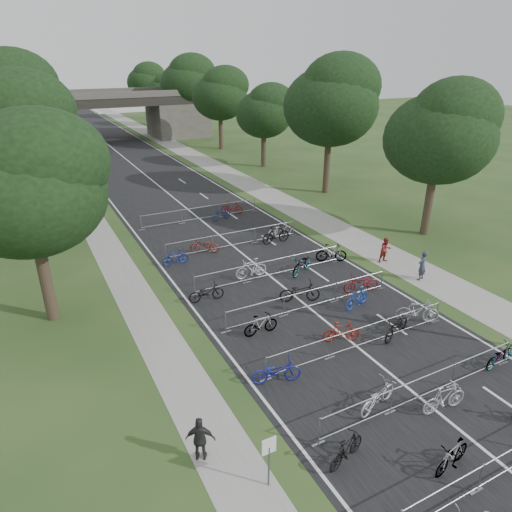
{
  "coord_description": "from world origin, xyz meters",
  "views": [
    {
      "loc": [
        -11.55,
        -5.33,
        11.67
      ],
      "look_at": [
        -0.54,
        15.83,
        1.1
      ],
      "focal_mm": 32.0,
      "sensor_mm": 36.0,
      "label": 1
    }
  ],
  "objects": [
    {
      "name": "ground",
      "position": [
        0.0,
        0.0,
        0.0
      ],
      "size": [
        200.0,
        200.0,
        0.0
      ],
      "primitive_type": "plane",
      "color": "#26441D",
      "rests_on": "ground"
    },
    {
      "name": "road",
      "position": [
        0.0,
        50.0,
        0.01
      ],
      "size": [
        11.0,
        140.0,
        0.01
      ],
      "primitive_type": "cube",
      "color": "black",
      "rests_on": "ground"
    },
    {
      "name": "sidewalk_right",
      "position": [
        8.0,
        50.0,
        0.01
      ],
      "size": [
        3.0,
        140.0,
        0.01
      ],
      "primitive_type": "cube",
      "color": "gray",
      "rests_on": "ground"
    },
    {
      "name": "sidewalk_left",
      "position": [
        -7.5,
        50.0,
        0.01
      ],
      "size": [
        2.0,
        140.0,
        0.01
      ],
      "primitive_type": "cube",
      "color": "gray",
      "rests_on": "ground"
    },
    {
      "name": "lane_markings",
      "position": [
        0.0,
        50.0,
        0.0
      ],
      "size": [
        0.12,
        140.0,
        0.0
      ],
      "primitive_type": "cube",
      "color": "silver",
      "rests_on": "ground"
    },
    {
      "name": "overpass_bridge",
      "position": [
        0.0,
        65.0,
        3.53
      ],
      "size": [
        31.0,
        8.0,
        7.05
      ],
      "color": "#46443E",
      "rests_on": "ground"
    },
    {
      "name": "park_sign",
      "position": [
        -6.8,
        3.0,
        1.27
      ],
      "size": [
        0.45,
        0.06,
        1.83
      ],
      "color": "#4C4C51",
      "rests_on": "ground"
    },
    {
      "name": "tree_left_0",
      "position": [
        -11.39,
        15.93,
        6.49
      ],
      "size": [
        6.72,
        6.72,
        10.25
      ],
      "color": "#33261C",
      "rests_on": "ground"
    },
    {
      "name": "tree_right_0",
      "position": [
        13.11,
        15.93,
        6.92
      ],
      "size": [
        7.17,
        7.17,
        10.93
      ],
      "color": "#33261C",
      "rests_on": "ground"
    },
    {
      "name": "tree_left_1",
      "position": [
        -11.39,
        27.93,
        7.3
      ],
      "size": [
        7.56,
        7.56,
        11.53
      ],
      "color": "#33261C",
      "rests_on": "ground"
    },
    {
      "name": "tree_right_1",
      "position": [
        13.11,
        27.93,
        7.9
      ],
      "size": [
        8.18,
        8.18,
        12.47
      ],
      "color": "#33261C",
      "rests_on": "ground"
    },
    {
      "name": "tree_left_2",
      "position": [
        -11.39,
        39.93,
        8.12
      ],
      "size": [
        8.4,
        8.4,
        12.81
      ],
      "color": "#33261C",
      "rests_on": "ground"
    },
    {
      "name": "tree_right_2",
      "position": [
        13.11,
        39.93,
        5.95
      ],
      "size": [
        6.16,
        6.16,
        9.39
      ],
      "color": "#33261C",
      "rests_on": "ground"
    },
    {
      "name": "tree_left_3",
      "position": [
        -11.39,
        51.93,
        6.49
      ],
      "size": [
        6.72,
        6.72,
        10.25
      ],
      "color": "#33261C",
      "rests_on": "ground"
    },
    {
      "name": "tree_right_3",
      "position": [
        13.11,
        51.93,
        6.92
      ],
      "size": [
        7.17,
        7.17,
        10.93
      ],
      "color": "#33261C",
      "rests_on": "ground"
    },
    {
      "name": "tree_left_4",
      "position": [
        -11.39,
        63.93,
        7.3
      ],
      "size": [
        7.56,
        7.56,
        11.53
      ],
      "color": "#33261C",
      "rests_on": "ground"
    },
    {
      "name": "tree_right_4",
      "position": [
        13.11,
        63.93,
        7.9
      ],
      "size": [
        8.18,
        8.18,
        12.47
      ],
      "color": "#33261C",
      "rests_on": "ground"
    },
    {
      "name": "tree_left_5",
      "position": [
        -11.39,
        75.93,
        8.12
      ],
      "size": [
        8.4,
        8.4,
        12.81
      ],
      "color": "#33261C",
      "rests_on": "ground"
    },
    {
      "name": "tree_right_5",
      "position": [
        13.11,
        75.93,
        5.95
      ],
      "size": [
        6.16,
        6.16,
        9.39
      ],
      "color": "#33261C",
      "rests_on": "ground"
    },
    {
      "name": "tree_left_6",
      "position": [
        -11.39,
        87.93,
        6.49
      ],
      "size": [
        6.72,
        6.72,
        10.25
      ],
      "color": "#33261C",
      "rests_on": "ground"
    },
    {
      "name": "tree_right_6",
      "position": [
        13.11,
        87.93,
        6.92
      ],
      "size": [
        7.17,
        7.17,
        10.93
      ],
      "color": "#33261C",
      "rests_on": "ground"
    },
    {
      "name": "barrier_row_1",
      "position": [
        0.0,
        3.6,
        0.55
      ],
      "size": [
        9.7,
        0.08,
        1.1
      ],
      "color": "#929499",
      "rests_on": "ground"
    },
    {
      "name": "barrier_row_2",
      "position": [
        0.0,
        7.2,
        0.55
      ],
      "size": [
        9.7,
        0.08,
        1.1
      ],
      "color": "#929499",
      "rests_on": "ground"
    },
    {
      "name": "barrier_row_3",
      "position": [
        0.0,
        11.0,
        0.55
      ],
      "size": [
        9.7,
        0.08,
        1.1
      ],
      "color": "#929499",
      "rests_on": "ground"
    },
    {
      "name": "barrier_row_4",
      "position": [
        0.0,
        15.0,
        0.55
      ],
      "size": [
        9.7,
        0.08,
        1.1
      ],
      "color": "#929499",
      "rests_on": "ground"
    },
    {
      "name": "barrier_row_5",
      "position": [
        0.0,
        20.0,
        0.55
      ],
      "size": [
        9.7,
        0.08,
        1.1
      ],
      "color": "#929499",
      "rests_on": "ground"
    },
    {
      "name": "barrier_row_6",
      "position": [
        0.0,
        26.0,
        0.55
      ],
      "size": [
        9.7,
        0.08,
        1.1
      ],
      "color": "#929499",
      "rests_on": "ground"
    },
    {
      "name": "bike_1",
      "position": [
        -1.56,
        0.94,
        0.51
      ],
      "size": [
        1.75,
        0.75,
        1.02
      ],
      "primitive_type": "imported",
      "rotation": [
        0.0,
        0.0,
        4.88
      ],
      "color": "#929499",
      "rests_on": "ground"
    },
    {
      "name": "bike_4",
      "position": [
        -4.25,
        2.63,
        0.51
      ],
      "size": [
        1.75,
        0.94,
        1.01
      ],
      "primitive_type": "imported",
      "rotation": [
        0.0,
        0.0,
        1.86
      ],
      "color": "black",
      "rests_on": "ground"
    },
    {
      "name": "bike_5",
      "position": [
        -1.81,
        4.02,
        0.52
      ],
      "size": [
        2.09,
        1.19,
        1.04
      ],
      "primitive_type": "imported",
      "rotation": [
        0.0,
        0.0,
        1.84
      ],
      "color": "#ACAEB4",
      "rests_on": "ground"
    },
    {
      "name": "bike_6",
      "position": [
        0.2,
        2.83,
        0.56
      ],
      "size": [
        1.9,
        0.71,
        1.11
      ],
      "primitive_type": "imported",
      "rotation": [
        0.0,
        0.0,
        1.47
      ],
      "color": "#A5A5AD",
      "rests_on": "ground"
    },
    {
      "name": "bike_7",
      "position": [
        4.3,
        3.65,
        0.47
      ],
      "size": [
        1.84,
        0.8,
        0.94
      ],
      "primitive_type": "imported",
      "rotation": [
        0.0,
        0.0,
        1.68
      ],
      "color": "#929499",
      "rests_on": "ground"
    },
    {
      "name": "bike_8",
      "position": [
        -4.3,
        6.92,
        0.52
      ],
      "size": [
        2.08,
        1.22,
        1.03
      ],
      "primitive_type": "imported",
      "rotation": [
        0.0,
        0.0,
        1.28
      ],
      "color": "navy",
      "rests_on": "ground"
    },
    {
      "name": "bike_9",
      "position": [
        -0.38,
        7.98,
        0.5
      ],
      "size": [
        1.72,
        1.04,
        1.0
      ],
      "primitive_type": "imported",
      "rotation": [
        0.0,
        0.0,
        1.2
      ],
      "color": "maroon",
      "rests_on": "ground"
    },
    {
      "name": "bike_10",
      "position": [
        2.02,
        7.11,
        0.54
      ],
      "size": [
        2.16,
        1.38,
        1.07
      ],
      "primitive_type": "imported",
      "rotation": [
        0.0,
        0.0,
        5.07
      ],
      "color": "black",
      "rests_on": "ground"
    },
    {
      "name": "bike_11",
      "position": [
        3.76,
        7.61,
        0.6
      ],
      "size": [
        1.99,
        1.56,
        1.2
      ],
      "primitive_type": "imported",
      "rotation": [
        0.0,
        0.0,
        1.0
      ],
      "color": "#939299",
      "rests_on": "ground"
    },
    {
      "name": "bike_12",
      "position": [
        -3.26,
        10.13,
        0.51
      ],
      "size": [
        1.69,
        0.48,
        1.02
      ],
      "primitive_type": "imported",
      "rotation": [
        0.0,
        0.0,
        1.57
      ],
      "color": "#929499",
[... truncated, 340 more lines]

